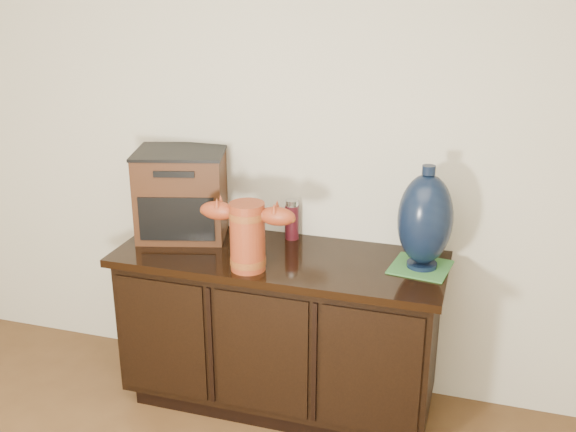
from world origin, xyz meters
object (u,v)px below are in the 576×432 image
(sideboard, at_px, (279,329))
(terracotta_vessel, at_px, (247,232))
(spray_can, at_px, (292,220))
(tv_radio, at_px, (182,193))
(lamp_base, at_px, (425,220))

(sideboard, distance_m, terracotta_vessel, 0.57)
(sideboard, xyz_separation_m, spray_can, (-0.00, 0.21, 0.46))
(spray_can, bearing_deg, tv_radio, -168.72)
(terracotta_vessel, bearing_deg, tv_radio, 145.15)
(tv_radio, bearing_deg, terracotta_vessel, -48.72)
(sideboard, relative_size, tv_radio, 3.05)
(lamp_base, relative_size, spray_can, 2.33)
(tv_radio, bearing_deg, spray_can, -4.04)
(lamp_base, bearing_deg, spray_can, 165.62)
(sideboard, bearing_deg, lamp_base, 4.75)
(spray_can, bearing_deg, lamp_base, -14.38)
(lamp_base, height_order, spray_can, lamp_base)
(terracotta_vessel, distance_m, tv_radio, 0.51)
(terracotta_vessel, xyz_separation_m, spray_can, (0.08, 0.38, -0.07))
(sideboard, relative_size, lamp_base, 3.30)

